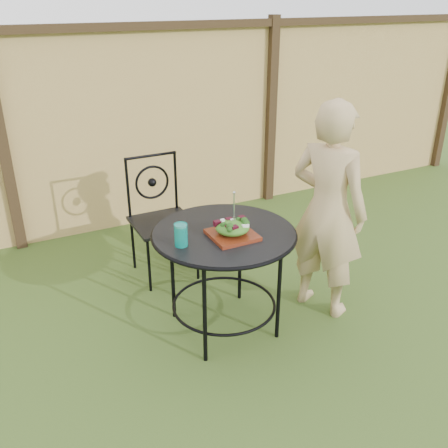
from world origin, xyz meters
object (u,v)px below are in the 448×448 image
patio_table (224,251)px  patio_chair (160,214)px  diner (328,211)px  salad_plate (232,235)px

patio_table → patio_chair: size_ratio=0.97×
patio_chair → diner: 1.33m
patio_chair → salad_plate: bearing=-83.5°
diner → patio_table: bearing=58.4°
patio_table → patio_chair: patio_chair is taller
salad_plate → patio_table: bearing=98.0°
diner → salad_plate: bearing=65.2°
patio_chair → salad_plate: size_ratio=3.52×
patio_chair → salad_plate: patio_chair is taller
patio_table → patio_chair: bearing=96.3°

